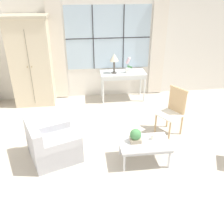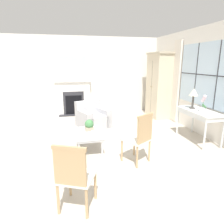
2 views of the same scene
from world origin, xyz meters
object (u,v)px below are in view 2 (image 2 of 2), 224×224
side_chair_wooden (140,136)px  coffee_table (88,135)px  armoire (159,85)px  console_table (200,114)px  potted_plant_small (89,125)px  fireplace (73,95)px  potted_orchid (203,105)px  armchair_upholstered (93,118)px  table_lamp (194,93)px  accent_chair_wooden (74,174)px  pillar_candle (93,133)px

side_chair_wooden → coffee_table: (-0.81, -0.89, -0.20)m
armoire → coffee_table: size_ratio=2.50×
console_table → potted_plant_small: 2.68m
fireplace → potted_plant_small: 3.06m
potted_orchid → fireplace: bearing=-139.8°
side_chair_wooden → armchair_upholstered: bearing=-166.9°
table_lamp → coffee_table: (0.19, -2.66, -0.79)m
potted_orchid → coffee_table: 2.74m
fireplace → armchair_upholstered: size_ratio=1.97×
console_table → accent_chair_wooden: (1.80, -3.09, -0.14)m
pillar_candle → potted_plant_small: bearing=-173.3°
console_table → potted_plant_small: size_ratio=4.80×
side_chair_wooden → table_lamp: bearing=119.7°
console_table → potted_orchid: (0.13, -0.03, 0.25)m
armoire → potted_plant_small: 3.46m
potted_plant_small → armchair_upholstered: bearing=169.2°
armoire → armchair_upholstered: bearing=-75.4°
armoire → side_chair_wooden: (3.07, -1.83, -0.56)m
fireplace → table_lamp: size_ratio=4.15×
potted_plant_small → table_lamp: bearing=90.8°
armoire → accent_chair_wooden: 5.18m
fireplace → table_lamp: fireplace is taller
side_chair_wooden → accent_chair_wooden: bearing=-50.9°
fireplace → accent_chair_wooden: bearing=-2.3°
fireplace → coffee_table: bearing=3.2°
fireplace → pillar_candle: bearing=4.4°
armoire → coffee_table: 3.62m
potted_orchid → side_chair_wooden: (0.64, -1.79, -0.37)m
potted_orchid → potted_plant_small: 2.69m
potted_orchid → accent_chair_wooden: potted_orchid is taller
console_table → table_lamp: size_ratio=2.32×
pillar_candle → fireplace: bearing=-175.6°
pillar_candle → coffee_table: bearing=-155.0°
table_lamp → potted_plant_small: (0.04, -2.62, -0.63)m
coffee_table → pillar_candle: bearing=25.0°
console_table → accent_chair_wooden: bearing=-59.8°
armchair_upholstered → potted_plant_small: bearing=-10.8°
fireplace → table_lamp: (3.01, 2.84, 0.43)m
armchair_upholstered → accent_chair_wooden: (3.48, -0.71, 0.28)m
fireplace → console_table: bearing=41.6°
table_lamp → potted_orchid: bearing=2.8°
fireplace → potted_orchid: fireplace is taller
potted_orchid → coffee_table: potted_orchid is taller
coffee_table → armoire: bearing=129.7°
table_lamp → potted_orchid: 0.43m
fireplace → side_chair_wooden: fireplace is taller
potted_plant_small → side_chair_wooden: bearing=41.3°
armoire → console_table: size_ratio=1.87×
accent_chair_wooden → fireplace: bearing=177.7°
table_lamp → pillar_candle: (0.36, -2.59, -0.70)m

